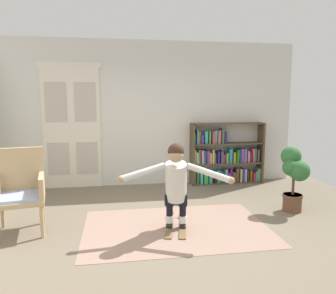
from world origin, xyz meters
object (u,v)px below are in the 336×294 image
at_px(bookshelf, 224,158).
at_px(skis_pair, 176,225).
at_px(wicker_chair, 20,188).
at_px(potted_plant, 294,174).
at_px(person_skier, 176,180).

relative_size(bookshelf, skis_pair, 1.81).
height_order(bookshelf, wicker_chair, bookshelf).
bearing_deg(potted_plant, skis_pair, -169.18).
bearing_deg(wicker_chair, person_skier, -10.13).
bearing_deg(bookshelf, wicker_chair, -150.24).
xyz_separation_m(skis_pair, person_skier, (-0.03, -0.15, 0.68)).
relative_size(skis_pair, person_skier, 0.60).
bearing_deg(person_skier, wicker_chair, 169.87).
height_order(potted_plant, person_skier, person_skier).
bearing_deg(potted_plant, person_skier, -165.10).
bearing_deg(potted_plant, wicker_chair, -177.68).
distance_m(bookshelf, skis_pair, 2.68).
xyz_separation_m(potted_plant, skis_pair, (-1.93, -0.37, -0.57)).
xyz_separation_m(bookshelf, person_skier, (-1.47, -2.36, 0.18)).
xyz_separation_m(wicker_chair, skis_pair, (2.06, -0.21, -0.56)).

